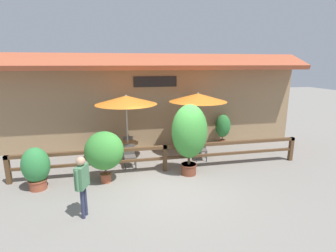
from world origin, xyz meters
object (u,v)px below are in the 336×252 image
(patio_umbrella_near, at_px, (126,100))
(chair_middle_streetside, at_px, (201,148))
(potted_plant_corner_fern, at_px, (223,127))
(patio_umbrella_middle, at_px, (198,98))
(pedestrian, at_px, (82,179))
(chair_near_streetside, at_px, (130,155))
(potted_plant_tall_tropical, at_px, (189,133))
(potted_plant_broad_leaf, at_px, (104,151))
(potted_plant_small_flowering, at_px, (36,167))
(chair_near_wallside, at_px, (128,144))
(dining_table_middle, at_px, (197,141))
(dining_table_near, at_px, (128,146))
(chair_middle_wallside, at_px, (192,139))

(patio_umbrella_near, xyz_separation_m, chair_middle_streetside, (2.89, -0.51, -1.96))
(patio_umbrella_near, relative_size, potted_plant_corner_fern, 1.81)
(patio_umbrella_near, height_order, patio_umbrella_middle, same)
(patio_umbrella_middle, relative_size, potted_plant_corner_fern, 1.81)
(chair_middle_streetside, relative_size, pedestrian, 0.53)
(chair_near_streetside, bearing_deg, patio_umbrella_middle, 13.85)
(patio_umbrella_middle, xyz_separation_m, potted_plant_tall_tropical, (-0.92, -1.94, -0.94))
(potted_plant_corner_fern, bearing_deg, potted_plant_broad_leaf, -150.67)
(patio_umbrella_middle, bearing_deg, chair_near_streetside, -164.04)
(patio_umbrella_middle, distance_m, potted_plant_small_flowering, 6.38)
(potted_plant_tall_tropical, bearing_deg, pedestrian, -149.31)
(potted_plant_small_flowering, relative_size, pedestrian, 0.83)
(chair_near_wallside, height_order, potted_plant_small_flowering, potted_plant_small_flowering)
(chair_near_streetside, distance_m, chair_middle_streetside, 2.87)
(dining_table_middle, relative_size, potted_plant_corner_fern, 0.57)
(patio_umbrella_near, relative_size, chair_near_streetside, 3.12)
(dining_table_near, distance_m, chair_near_streetside, 0.69)
(chair_near_streetside, relative_size, potted_plant_tall_tropical, 0.34)
(patio_umbrella_near, xyz_separation_m, chair_middle_wallside, (2.89, 0.80, -1.96))
(chair_middle_wallside, height_order, potted_plant_corner_fern, potted_plant_corner_fern)
(pedestrian, bearing_deg, potted_plant_broad_leaf, -175.48)
(dining_table_near, height_order, potted_plant_broad_leaf, potted_plant_broad_leaf)
(chair_near_wallside, relative_size, pedestrian, 0.53)
(chair_middle_streetside, bearing_deg, pedestrian, -129.62)
(dining_table_middle, height_order, pedestrian, pedestrian)
(dining_table_near, xyz_separation_m, potted_plant_corner_fern, (4.53, 1.18, 0.29))
(chair_middle_wallside, bearing_deg, potted_plant_small_flowering, 20.84)
(dining_table_near, height_order, dining_table_middle, same)
(chair_near_wallside, relative_size, potted_plant_broad_leaf, 0.50)
(chair_near_wallside, height_order, patio_umbrella_middle, patio_umbrella_middle)
(chair_near_wallside, xyz_separation_m, chair_middle_wallside, (2.84, 0.12, 0.00))
(dining_table_near, distance_m, potted_plant_tall_tropical, 2.83)
(dining_table_middle, relative_size, chair_middle_streetside, 0.98)
(dining_table_near, xyz_separation_m, chair_middle_wallside, (2.89, 0.80, -0.12))
(potted_plant_corner_fern, height_order, pedestrian, pedestrian)
(dining_table_near, relative_size, pedestrian, 0.52)
(patio_umbrella_near, relative_size, chair_middle_streetside, 3.12)
(dining_table_near, relative_size, chair_near_streetside, 0.98)
(chair_near_streetside, distance_m, dining_table_middle, 3.01)
(chair_near_streetside, bearing_deg, chair_near_wallside, 86.61)
(chair_middle_wallside, bearing_deg, dining_table_near, 11.19)
(potted_plant_corner_fern, relative_size, pedestrian, 0.91)
(dining_table_middle, xyz_separation_m, potted_plant_corner_fern, (1.62, 1.03, 0.29))
(dining_table_near, bearing_deg, pedestrian, -109.40)
(dining_table_middle, xyz_separation_m, pedestrian, (-4.24, -3.92, 0.44))
(dining_table_near, relative_size, dining_table_middle, 1.00)
(dining_table_middle, bearing_deg, potted_plant_small_flowering, -160.52)
(potted_plant_small_flowering, bearing_deg, dining_table_middle, 19.48)
(dining_table_middle, relative_size, pedestrian, 0.52)
(potted_plant_small_flowering, distance_m, pedestrian, 2.45)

